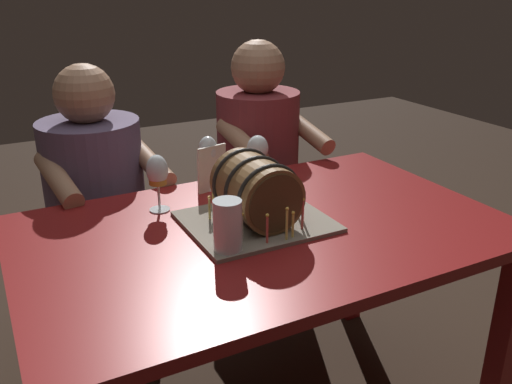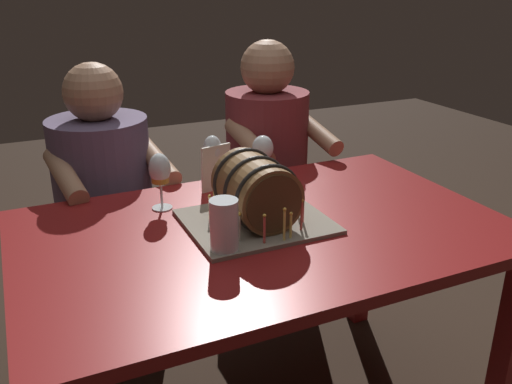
% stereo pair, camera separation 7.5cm
% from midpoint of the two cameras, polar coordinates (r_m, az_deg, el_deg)
% --- Properties ---
extents(dining_table, '(1.41, 0.89, 0.74)m').
position_cam_midpoint_polar(dining_table, '(1.66, -0.39, -6.93)').
color(dining_table, maroon).
rests_on(dining_table, ground).
extents(barrel_cake, '(0.41, 0.35, 0.21)m').
position_cam_midpoint_polar(barrel_cake, '(1.59, -1.34, -0.25)').
color(barrel_cake, gray).
rests_on(barrel_cake, dining_table).
extents(wine_glass_white, '(0.07, 0.07, 0.19)m').
position_cam_midpoint_polar(wine_glass_white, '(1.86, -6.15, 4.04)').
color(wine_glass_white, white).
rests_on(wine_glass_white, dining_table).
extents(wine_glass_amber, '(0.07, 0.07, 0.18)m').
position_cam_midpoint_polar(wine_glass_amber, '(1.71, -11.46, 1.92)').
color(wine_glass_amber, white).
rests_on(wine_glass_amber, dining_table).
extents(wine_glass_red, '(0.07, 0.07, 0.17)m').
position_cam_midpoint_polar(wine_glass_red, '(1.91, -0.94, 4.33)').
color(wine_glass_red, white).
rests_on(wine_glass_red, dining_table).
extents(beer_pint, '(0.08, 0.08, 0.15)m').
position_cam_midpoint_polar(beer_pint, '(1.43, -4.45, -4.00)').
color(beer_pint, white).
rests_on(beer_pint, dining_table).
extents(menu_card, '(0.11, 0.04, 0.16)m').
position_cam_midpoint_polar(menu_card, '(1.85, -5.77, 2.42)').
color(menu_card, silver).
rests_on(menu_card, dining_table).
extents(person_seated_left, '(0.45, 0.52, 1.14)m').
position_cam_midpoint_polar(person_seated_left, '(2.20, -16.91, -3.04)').
color(person_seated_left, '#372D40').
rests_on(person_seated_left, ground).
extents(person_seated_right, '(0.40, 0.48, 1.19)m').
position_cam_midpoint_polar(person_seated_right, '(2.40, -0.66, 0.38)').
color(person_seated_right, '#4C1B1E').
rests_on(person_seated_right, ground).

